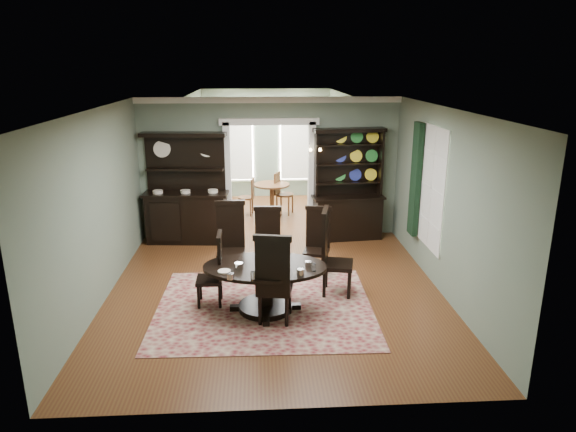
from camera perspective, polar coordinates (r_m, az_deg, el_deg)
The scene contains 19 objects.
room at distance 8.13m, azimuth -1.51°, elevation 1.74°, with size 5.51×6.01×3.01m.
parlor at distance 13.52m, azimuth -2.33°, elevation 7.47°, with size 3.51×3.50×3.01m.
doorway_trim at distance 11.00m, azimuth -2.05°, elevation 5.90°, with size 2.08×0.25×2.57m.
right_window at distance 9.45m, azimuth 14.86°, elevation 3.45°, with size 0.15×1.47×2.12m.
wall_sconce at distance 10.87m, azimuth 3.00°, elevation 7.21°, with size 0.27×0.21×0.21m.
rug at distance 8.15m, azimuth -2.63°, elevation -10.07°, with size 3.33×2.79×0.01m, color maroon.
dining_table at distance 7.85m, azimuth -2.56°, elevation -7.05°, with size 1.95×1.85×0.74m.
centerpiece at distance 7.69m, azimuth -1.97°, elevation -5.18°, with size 1.46×0.94×0.24m.
chair_far_left at distance 9.06m, azimuth -6.37°, elevation -2.42°, with size 0.53×0.49×1.38m.
chair_far_mid at distance 9.06m, azimuth -2.27°, elevation -2.72°, with size 0.49×0.46×1.27m.
chair_far_right at distance 9.21m, azimuth 3.28°, elevation -2.53°, with size 0.55×0.53×1.23m.
chair_end_left at distance 8.08m, azimuth -8.08°, elevation -5.70°, with size 0.41×0.45×1.18m.
chair_end_right at distance 8.36m, azimuth 4.75°, elevation -3.79°, with size 0.60×0.63×1.44m.
chair_near at distance 7.37m, azimuth -1.60°, elevation -6.81°, with size 0.59×0.57×1.40m.
sideboard at distance 11.02m, azimuth -11.18°, elevation 1.28°, with size 1.80×0.75×2.31m.
welsh_dresser at distance 11.09m, azimuth 6.64°, elevation 1.86°, with size 1.57×0.71×2.37m.
parlor_table at distance 12.71m, azimuth -1.80°, elevation 2.35°, with size 0.88×0.88×0.81m.
parlor_chair_left at distance 12.82m, azimuth -4.41°, elevation 2.29°, with size 0.41×0.40×0.93m.
parlor_chair_right at distance 12.88m, azimuth -0.68°, elevation 2.70°, with size 0.50×0.49×1.05m.
Camera 1 is at (-0.26, -7.81, 3.67)m, focal length 32.00 mm.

